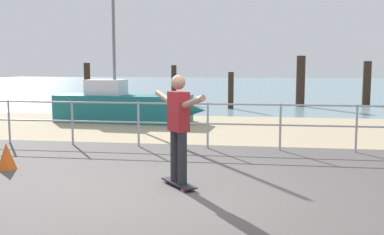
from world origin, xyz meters
name	(u,v)px	position (x,y,z in m)	size (l,w,h in m)	color
ground_plane	(153,216)	(0.00, -1.00, 0.00)	(24.00, 10.00, 0.04)	#514C49
beach_strip	(215,128)	(0.00, 7.00, 0.00)	(24.00, 6.00, 0.04)	tan
sea_surface	(246,86)	(0.00, 35.00, 0.00)	(72.00, 50.00, 0.04)	#75939E
railing_fence	(138,117)	(-1.44, 3.60, 0.70)	(12.81, 0.05, 1.05)	#9EA0A5
sailboat	(128,106)	(-2.98, 7.95, 0.52)	(5.01, 1.70, 5.38)	#19666B
skateboard	(179,183)	(0.08, 0.35, 0.07)	(0.66, 0.75, 0.08)	black
skateboarder	(178,122)	(0.08, 0.35, 1.02)	(0.98, 1.18, 1.65)	#26262B
groyne_post_0	(87,86)	(-6.01, 12.09, 0.98)	(0.27, 0.27, 1.97)	#332319
groyne_post_1	(174,84)	(-2.97, 15.90, 0.93)	(0.26, 0.26, 1.87)	#332319
groyne_post_2	(231,91)	(0.07, 12.93, 0.79)	(0.24, 0.24, 1.58)	#332319
groyne_post_3	(301,81)	(3.11, 14.60, 1.15)	(0.40, 0.40, 2.29)	#332319
groyne_post_4	(367,84)	(6.15, 15.37, 1.03)	(0.37, 0.37, 2.06)	#332319
traffic_cone	(7,157)	(-3.17, 1.02, 0.25)	(0.36, 0.36, 0.50)	#E55919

